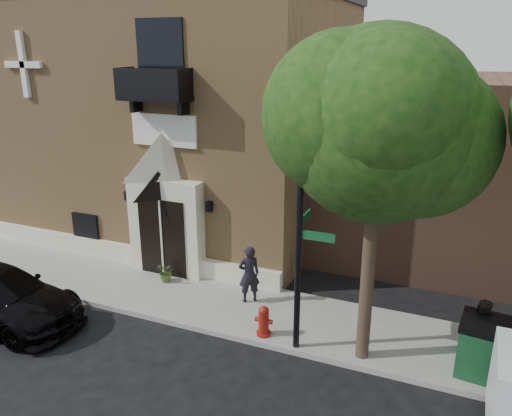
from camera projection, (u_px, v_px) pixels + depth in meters
The scene contains 10 objects.
ground at pixel (147, 320), 14.17m from camera, with size 120.00×120.00×0.00m, color black.
sidewalk at pixel (203, 301), 15.09m from camera, with size 42.00×3.00×0.15m, color gray.
church at pixel (190, 115), 20.79m from camera, with size 12.20×11.01×9.30m.
street_tree_left at pixel (380, 124), 10.42m from camera, with size 4.97×4.38×7.77m.
street_sign at pixel (300, 237), 11.76m from camera, with size 0.94×0.94×5.93m.
fire_hydrant at pixel (264, 321), 13.05m from camera, with size 0.48×0.38×0.84m.
dumpster at pixel (506, 353), 11.27m from camera, with size 2.13×1.35×1.33m.
planter at pixel (166, 272), 16.03m from camera, with size 0.58×0.51×0.65m, color #425A26.
pedestrian_near at pixel (249, 274), 14.65m from camera, with size 0.64×0.42×1.75m, color black.
pedestrian_far at pixel (482, 330), 11.96m from camera, with size 0.77×0.60×1.58m, color black.
Camera 1 is at (7.70, -10.28, 7.44)m, focal length 35.00 mm.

